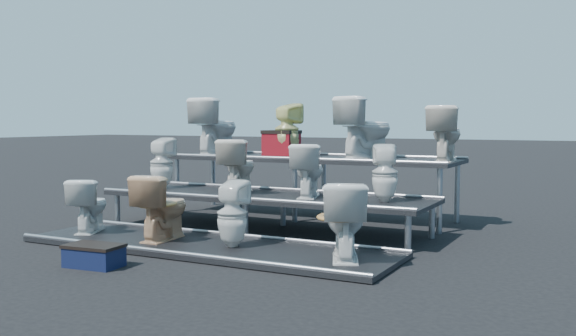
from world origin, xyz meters
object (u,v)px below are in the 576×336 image
at_px(toilet_3, 345,220).
at_px(toilet_4, 162,163).
at_px(toilet_9, 287,130).
at_px(step_stool, 94,257).
at_px(toilet_7, 385,173).
at_px(toilet_8, 216,127).
at_px(toilet_6, 308,170).
at_px(red_crate, 281,145).
at_px(toilet_0, 89,205).
at_px(toilet_2, 232,214).
at_px(toilet_10, 366,128).
at_px(toilet_11, 445,134).
at_px(toilet_5, 238,166).
at_px(toilet_1, 162,207).

bearing_deg(toilet_3, toilet_4, -45.37).
height_order(toilet_9, step_stool, toilet_9).
bearing_deg(step_stool, toilet_7, 45.26).
bearing_deg(toilet_4, toilet_8, -94.78).
xyz_separation_m(toilet_6, red_crate, (-1.07, 1.33, 0.24)).
distance_m(toilet_0, toilet_3, 3.27).
bearing_deg(toilet_2, toilet_4, -39.07).
relative_size(toilet_0, toilet_10, 0.76).
distance_m(toilet_2, toilet_10, 2.79).
height_order(toilet_7, red_crate, red_crate).
relative_size(toilet_0, toilet_4, 0.92).
relative_size(toilet_7, red_crate, 1.43).
height_order(toilet_9, toilet_11, toilet_9).
distance_m(toilet_5, toilet_10, 1.85).
relative_size(toilet_2, toilet_4, 1.01).
height_order(toilet_10, step_stool, toilet_10).
bearing_deg(toilet_2, toilet_9, -80.28).
relative_size(toilet_4, toilet_8, 0.81).
height_order(toilet_6, toilet_8, toilet_8).
relative_size(toilet_9, step_stool, 1.50).
relative_size(toilet_4, toilet_10, 0.82).
distance_m(toilet_4, step_stool, 2.80).
height_order(toilet_11, step_stool, toilet_11).
xyz_separation_m(toilet_7, toilet_9, (-1.92, 1.30, 0.46)).
xyz_separation_m(toilet_1, toilet_6, (1.17, 1.30, 0.36)).
bearing_deg(toilet_0, toilet_1, 156.41).
distance_m(toilet_3, toilet_7, 1.35).
height_order(toilet_5, toilet_9, toilet_9).
xyz_separation_m(toilet_0, red_crate, (1.19, 2.63, 0.65)).
xyz_separation_m(toilet_0, toilet_7, (3.23, 1.30, 0.41)).
xyz_separation_m(toilet_9, step_stool, (-0.11, -3.76, -1.15)).
bearing_deg(toilet_2, toilet_1, -5.38).
distance_m(toilet_5, toilet_6, 0.99).
distance_m(toilet_3, toilet_5, 2.41).
relative_size(toilet_3, toilet_9, 0.97).
bearing_deg(toilet_1, red_crate, -97.43).
xyz_separation_m(toilet_2, toilet_11, (1.58, 2.60, 0.81)).
height_order(toilet_5, red_crate, red_crate).
bearing_deg(toilet_3, toilet_11, -120.29).
xyz_separation_m(toilet_4, toilet_11, (3.53, 1.30, 0.41)).
distance_m(toilet_8, toilet_11, 3.52).
relative_size(toilet_2, toilet_3, 0.93).
bearing_deg(toilet_8, step_stool, 107.13).
bearing_deg(toilet_3, toilet_2, -23.35).
bearing_deg(toilet_0, toilet_7, 178.35).
relative_size(toilet_6, toilet_10, 0.77).
height_order(toilet_1, toilet_8, toilet_8).
bearing_deg(toilet_1, toilet_9, -99.87).
xyz_separation_m(toilet_1, toilet_5, (0.18, 1.30, 0.38)).
bearing_deg(toilet_6, toilet_9, -69.51).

